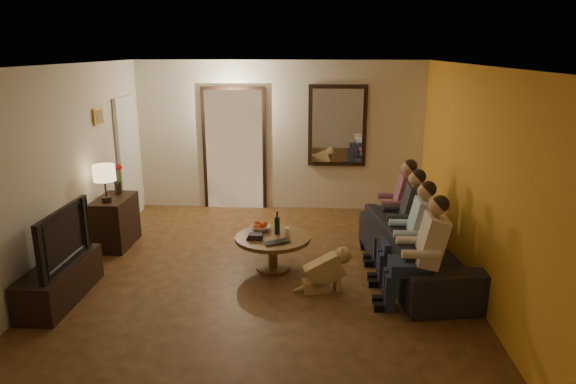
# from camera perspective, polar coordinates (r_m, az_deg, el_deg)

# --- Properties ---
(floor) EXTENTS (5.00, 6.00, 0.01)m
(floor) POSITION_cam_1_polar(r_m,az_deg,el_deg) (6.53, -2.82, -9.59)
(floor) COLOR #412911
(floor) RESTS_ON ground
(ceiling) EXTENTS (5.00, 6.00, 0.01)m
(ceiling) POSITION_cam_1_polar(r_m,az_deg,el_deg) (5.91, -3.16, 13.87)
(ceiling) COLOR white
(ceiling) RESTS_ON back_wall
(back_wall) EXTENTS (5.00, 0.02, 2.60)m
(back_wall) POSITION_cam_1_polar(r_m,az_deg,el_deg) (9.02, -0.94, 6.20)
(back_wall) COLOR beige
(back_wall) RESTS_ON floor
(front_wall) EXTENTS (5.00, 0.02, 2.60)m
(front_wall) POSITION_cam_1_polar(r_m,az_deg,el_deg) (3.29, -8.65, -11.29)
(front_wall) COLOR beige
(front_wall) RESTS_ON floor
(left_wall) EXTENTS (0.02, 6.00, 2.60)m
(left_wall) POSITION_cam_1_polar(r_m,az_deg,el_deg) (6.82, -24.35, 1.70)
(left_wall) COLOR beige
(left_wall) RESTS_ON floor
(right_wall) EXTENTS (0.02, 6.00, 2.60)m
(right_wall) POSITION_cam_1_polar(r_m,az_deg,el_deg) (6.33, 20.14, 1.14)
(right_wall) COLOR beige
(right_wall) RESTS_ON floor
(orange_accent) EXTENTS (0.01, 6.00, 2.60)m
(orange_accent) POSITION_cam_1_polar(r_m,az_deg,el_deg) (6.33, 20.06, 1.14)
(orange_accent) COLOR orange
(orange_accent) RESTS_ON right_wall
(kitchen_doorway) EXTENTS (1.00, 0.06, 2.10)m
(kitchen_doorway) POSITION_cam_1_polar(r_m,az_deg,el_deg) (9.13, -5.97, 4.65)
(kitchen_doorway) COLOR #FFE0A5
(kitchen_doorway) RESTS_ON floor
(door_trim) EXTENTS (1.12, 0.04, 2.22)m
(door_trim) POSITION_cam_1_polar(r_m,az_deg,el_deg) (9.12, -5.98, 4.63)
(door_trim) COLOR black
(door_trim) RESTS_ON floor
(fridge_glimpse) EXTENTS (0.45, 0.03, 1.70)m
(fridge_glimpse) POSITION_cam_1_polar(r_m,az_deg,el_deg) (9.13, -4.39, 3.72)
(fridge_glimpse) COLOR silver
(fridge_glimpse) RESTS_ON floor
(mirror_frame) EXTENTS (1.00, 0.05, 1.40)m
(mirror_frame) POSITION_cam_1_polar(r_m,az_deg,el_deg) (8.93, 5.50, 7.34)
(mirror_frame) COLOR black
(mirror_frame) RESTS_ON back_wall
(mirror_glass) EXTENTS (0.86, 0.02, 1.26)m
(mirror_glass) POSITION_cam_1_polar(r_m,az_deg,el_deg) (8.90, 5.51, 7.31)
(mirror_glass) COLOR white
(mirror_glass) RESTS_ON back_wall
(white_door) EXTENTS (0.06, 0.85, 2.04)m
(white_door) POSITION_cam_1_polar(r_m,az_deg,el_deg) (8.92, -17.27, 3.55)
(white_door) COLOR white
(white_door) RESTS_ON floor
(framed_art) EXTENTS (0.03, 0.28, 0.24)m
(framed_art) POSITION_cam_1_polar(r_m,az_deg,el_deg) (7.87, -20.33, 7.90)
(framed_art) COLOR #B28C33
(framed_art) RESTS_ON left_wall
(art_canvas) EXTENTS (0.01, 0.22, 0.18)m
(art_canvas) POSITION_cam_1_polar(r_m,az_deg,el_deg) (7.87, -20.23, 7.91)
(art_canvas) COLOR brown
(art_canvas) RESTS_ON left_wall
(dresser) EXTENTS (0.45, 0.81, 0.72)m
(dresser) POSITION_cam_1_polar(r_m,az_deg,el_deg) (7.85, -18.64, -3.15)
(dresser) COLOR black
(dresser) RESTS_ON floor
(table_lamp) EXTENTS (0.30, 0.30, 0.54)m
(table_lamp) POSITION_cam_1_polar(r_m,az_deg,el_deg) (7.48, -19.66, 0.89)
(table_lamp) COLOR beige
(table_lamp) RESTS_ON dresser
(flower_vase) EXTENTS (0.14, 0.14, 0.44)m
(flower_vase) POSITION_cam_1_polar(r_m,az_deg,el_deg) (7.89, -18.43, 1.36)
(flower_vase) COLOR red
(flower_vase) RESTS_ON dresser
(tv_stand) EXTENTS (0.45, 1.30, 0.43)m
(tv_stand) POSITION_cam_1_polar(r_m,az_deg,el_deg) (6.48, -23.98, -9.10)
(tv_stand) COLOR black
(tv_stand) RESTS_ON floor
(tv) EXTENTS (1.14, 0.15, 0.66)m
(tv) POSITION_cam_1_polar(r_m,az_deg,el_deg) (6.29, -24.52, -4.56)
(tv) COLOR black
(tv) RESTS_ON tv_stand
(sofa) EXTENTS (2.47, 1.28, 0.69)m
(sofa) POSITION_cam_1_polar(r_m,az_deg,el_deg) (6.72, 14.12, -6.13)
(sofa) COLOR black
(sofa) RESTS_ON floor
(person_a) EXTENTS (0.60, 0.40, 1.20)m
(person_a) POSITION_cam_1_polar(r_m,az_deg,el_deg) (5.78, 14.92, -7.07)
(person_a) COLOR tan
(person_a) RESTS_ON sofa
(person_b) EXTENTS (0.60, 0.40, 1.20)m
(person_b) POSITION_cam_1_polar(r_m,az_deg,el_deg) (6.33, 13.87, -4.98)
(person_b) COLOR tan
(person_b) RESTS_ON sofa
(person_c) EXTENTS (0.60, 0.40, 1.20)m
(person_c) POSITION_cam_1_polar(r_m,az_deg,el_deg) (6.89, 12.99, -3.23)
(person_c) COLOR tan
(person_c) RESTS_ON sofa
(person_d) EXTENTS (0.60, 0.40, 1.20)m
(person_d) POSITION_cam_1_polar(r_m,az_deg,el_deg) (7.45, 12.25, -1.74)
(person_d) COLOR tan
(person_d) RESTS_ON sofa
(dog) EXTENTS (0.60, 0.35, 0.56)m
(dog) POSITION_cam_1_polar(r_m,az_deg,el_deg) (6.12, 4.05, -8.53)
(dog) COLOR tan
(dog) RESTS_ON floor
(coffee_table) EXTENTS (1.21, 1.21, 0.45)m
(coffee_table) POSITION_cam_1_polar(r_m,az_deg,el_deg) (6.71, -1.69, -6.74)
(coffee_table) COLOR brown
(coffee_table) RESTS_ON floor
(bowl) EXTENTS (0.26, 0.26, 0.06)m
(bowl) POSITION_cam_1_polar(r_m,az_deg,el_deg) (6.84, -3.06, -4.01)
(bowl) COLOR white
(bowl) RESTS_ON coffee_table
(oranges) EXTENTS (0.20, 0.20, 0.08)m
(oranges) POSITION_cam_1_polar(r_m,az_deg,el_deg) (6.82, -3.07, -3.47)
(oranges) COLOR #DC4412
(oranges) RESTS_ON bowl
(wine_bottle) EXTENTS (0.07, 0.07, 0.31)m
(wine_bottle) POSITION_cam_1_polar(r_m,az_deg,el_deg) (6.67, -1.22, -3.40)
(wine_bottle) COLOR black
(wine_bottle) RESTS_ON coffee_table
(wine_glass) EXTENTS (0.06, 0.06, 0.10)m
(wine_glass) POSITION_cam_1_polar(r_m,az_deg,el_deg) (6.65, -0.12, -4.42)
(wine_glass) COLOR silver
(wine_glass) RESTS_ON coffee_table
(book_stack) EXTENTS (0.20, 0.15, 0.07)m
(book_stack) POSITION_cam_1_polar(r_m,az_deg,el_deg) (6.55, -3.71, -4.91)
(book_stack) COLOR black
(book_stack) RESTS_ON coffee_table
(laptop) EXTENTS (0.39, 0.35, 0.03)m
(laptop) POSITION_cam_1_polar(r_m,az_deg,el_deg) (6.36, -1.02, -5.74)
(laptop) COLOR black
(laptop) RESTS_ON coffee_table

